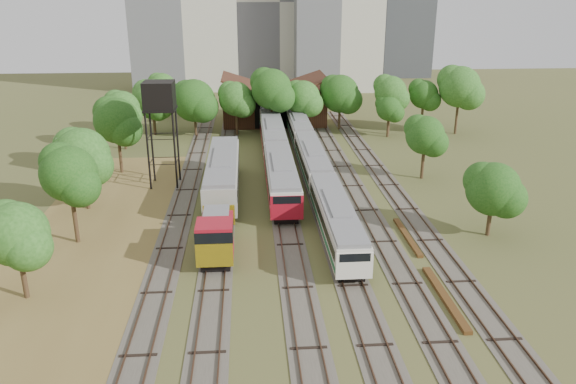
{
  "coord_description": "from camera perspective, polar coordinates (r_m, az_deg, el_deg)",
  "views": [
    {
      "loc": [
        -5.3,
        -32.19,
        20.05
      ],
      "look_at": [
        -1.72,
        16.7,
        2.5
      ],
      "focal_mm": 35.0,
      "sensor_mm": 36.0,
      "label": 1
    }
  ],
  "objects": [
    {
      "name": "dry_grass_patch",
      "position": [
        46.66,
        -19.69,
        -6.97
      ],
      "size": [
        14.0,
        60.0,
        0.04
      ],
      "primitive_type": "cube",
      "color": "brown",
      "rests_on": "ground"
    },
    {
      "name": "rail_pile_near",
      "position": [
        40.82,
        15.67,
        -10.3
      ],
      "size": [
        0.58,
        8.63,
        0.29
      ],
      "primitive_type": "cube",
      "color": "#563618",
      "rests_on": "ground"
    },
    {
      "name": "ground",
      "position": [
        38.29,
        4.49,
        -11.95
      ],
      "size": [
        240.0,
        240.0,
        0.0
      ],
      "primitive_type": "plane",
      "color": "#475123",
      "rests_on": "ground"
    },
    {
      "name": "tower_far_right",
      "position": [
        147.65,
        11.77,
        16.96
      ],
      "size": [
        12.0,
        12.0,
        28.0
      ],
      "primitive_type": "cube",
      "color": "#393D40",
      "rests_on": "ground"
    },
    {
      "name": "railcar_rear",
      "position": [
        92.6,
        -2.09,
        8.38
      ],
      "size": [
        2.91,
        16.08,
        3.6
      ],
      "color": "black",
      "rests_on": "ground"
    },
    {
      "name": "railcar_red_set",
      "position": [
        66.1,
        -1.17,
        3.8
      ],
      "size": [
        2.98,
        34.58,
        3.69
      ],
      "color": "black",
      "rests_on": "ground"
    },
    {
      "name": "tree_band_right",
      "position": [
        62.48,
        14.9,
        4.62
      ],
      "size": [
        5.49,
        39.54,
        7.19
      ],
      "color": "#382616",
      "rests_on": "ground"
    },
    {
      "name": "tree_band_far",
      "position": [
        83.2,
        0.9,
        9.85
      ],
      "size": [
        50.64,
        9.89,
        9.97
      ],
      "color": "#382616",
      "rests_on": "ground"
    },
    {
      "name": "rail_pile_far",
      "position": [
        49.56,
        12.03,
        -4.47
      ],
      "size": [
        0.49,
        7.79,
        0.25
      ],
      "primitive_type": "cube",
      "color": "#563618",
      "rests_on": "ground"
    },
    {
      "name": "railcar_green_set",
      "position": [
        64.2,
        2.52,
        3.11
      ],
      "size": [
        2.68,
        52.08,
        3.3
      ],
      "color": "black",
      "rests_on": "ground"
    },
    {
      "name": "water_tower",
      "position": [
        60.86,
        -12.93,
        9.24
      ],
      "size": [
        3.27,
        3.27,
        11.29
      ],
      "color": "black",
      "rests_on": "ground"
    },
    {
      "name": "tracks",
      "position": [
        60.77,
        0.41,
        0.47
      ],
      "size": [
        24.6,
        80.0,
        0.19
      ],
      "color": "#4C473D",
      "rests_on": "ground"
    },
    {
      "name": "maintenance_shed",
      "position": [
        91.88,
        -1.46,
        8.94
      ],
      "size": [
        16.45,
        11.55,
        7.58
      ],
      "color": "#3A2115",
      "rests_on": "ground"
    },
    {
      "name": "shunter_locomotive",
      "position": [
        44.83,
        -7.3,
        -4.53
      ],
      "size": [
        2.82,
        8.1,
        3.69
      ],
      "color": "black",
      "rests_on": "ground"
    },
    {
      "name": "tower_centre",
      "position": [
        132.41,
        -1.09,
        18.8
      ],
      "size": [
        20.0,
        18.0,
        36.0
      ],
      "primitive_type": "cube",
      "color": "#B3AFA2",
      "rests_on": "ground"
    },
    {
      "name": "tree_band_left",
      "position": [
        64.18,
        -17.86,
        5.59
      ],
      "size": [
        7.23,
        76.04,
        8.8
      ],
      "color": "#382616",
      "rests_on": "ground"
    },
    {
      "name": "old_grey_coach",
      "position": [
        58.61,
        -6.64,
        1.81
      ],
      "size": [
        3.23,
        18.0,
        4.0
      ],
      "color": "black",
      "rests_on": "ground"
    }
  ]
}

